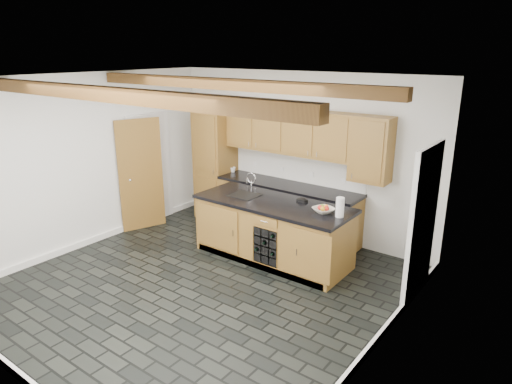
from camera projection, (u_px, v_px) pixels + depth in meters
ground at (202, 285)px, 6.36m from camera, size 5.00×5.00×0.00m
room_shell at (219, 170)px, 6.35m from camera, size 5.01×5.00×5.00m
back_cabinetry at (272, 178)px, 7.99m from camera, size 3.65×0.62×2.20m
island at (273, 231)px, 7.02m from camera, size 2.48×0.96×0.93m
faucet at (246, 193)px, 7.23m from camera, size 0.45×0.40×0.34m
kitchen_scale at (302, 200)px, 6.90m from camera, size 0.17×0.11×0.05m
fruit_bowl at (323, 210)px, 6.44m from camera, size 0.38×0.38×0.07m
fruit_cluster at (324, 208)px, 6.43m from camera, size 0.16×0.17×0.07m
paper_towel at (340, 207)px, 6.25m from camera, size 0.12×0.12×0.28m
mug at (233, 170)px, 8.55m from camera, size 0.11×0.11×0.09m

